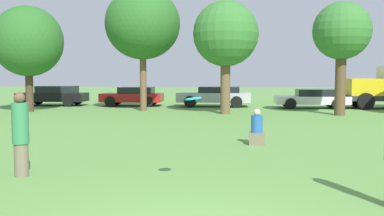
{
  "coord_description": "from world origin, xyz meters",
  "views": [
    {
      "loc": [
        0.65,
        -5.31,
        2.1
      ],
      "look_at": [
        -0.43,
        3.71,
        1.37
      ],
      "focal_mm": 40.78,
      "sensor_mm": 36.0,
      "label": 1
    }
  ],
  "objects_px": {
    "person_thrower": "(21,134)",
    "tree_0": "(28,42)",
    "tree_1": "(143,24)",
    "parked_car_red": "(133,96)",
    "parked_car_black": "(54,95)",
    "parked_car_silver": "(215,96)",
    "bystander_sitting": "(257,130)",
    "frisbee": "(193,98)",
    "tree_2": "(226,35)",
    "parked_car_white": "(313,98)",
    "tree_3": "(342,33)"
  },
  "relations": [
    {
      "from": "person_thrower",
      "to": "tree_0",
      "type": "xyz_separation_m",
      "value": [
        -7.1,
        14.18,
        2.93
      ]
    },
    {
      "from": "tree_1",
      "to": "parked_car_red",
      "type": "bearing_deg",
      "value": 113.14
    },
    {
      "from": "person_thrower",
      "to": "parked_car_black",
      "type": "relative_size",
      "value": 0.39
    },
    {
      "from": "parked_car_red",
      "to": "parked_car_silver",
      "type": "bearing_deg",
      "value": 178.11
    },
    {
      "from": "bystander_sitting",
      "to": "tree_1",
      "type": "relative_size",
      "value": 0.16
    },
    {
      "from": "frisbee",
      "to": "tree_1",
      "type": "relative_size",
      "value": 0.04
    },
    {
      "from": "tree_2",
      "to": "parked_car_black",
      "type": "relative_size",
      "value": 1.32
    },
    {
      "from": "tree_1",
      "to": "parked_car_white",
      "type": "bearing_deg",
      "value": 16.56
    },
    {
      "from": "bystander_sitting",
      "to": "parked_car_black",
      "type": "distance_m",
      "value": 18.92
    },
    {
      "from": "parked_car_white",
      "to": "tree_3",
      "type": "bearing_deg",
      "value": 96.78
    },
    {
      "from": "frisbee",
      "to": "tree_0",
      "type": "height_order",
      "value": "tree_0"
    },
    {
      "from": "tree_2",
      "to": "tree_3",
      "type": "bearing_deg",
      "value": -0.47
    },
    {
      "from": "person_thrower",
      "to": "tree_1",
      "type": "relative_size",
      "value": 0.25
    },
    {
      "from": "bystander_sitting",
      "to": "tree_3",
      "type": "bearing_deg",
      "value": 65.43
    },
    {
      "from": "bystander_sitting",
      "to": "tree_2",
      "type": "relative_size",
      "value": 0.18
    },
    {
      "from": "frisbee",
      "to": "parked_car_black",
      "type": "distance_m",
      "value": 22.36
    },
    {
      "from": "bystander_sitting",
      "to": "tree_1",
      "type": "distance_m",
      "value": 13.22
    },
    {
      "from": "parked_car_red",
      "to": "parked_car_silver",
      "type": "height_order",
      "value": "parked_car_silver"
    },
    {
      "from": "tree_1",
      "to": "tree_2",
      "type": "relative_size",
      "value": 1.17
    },
    {
      "from": "tree_0",
      "to": "parked_car_red",
      "type": "xyz_separation_m",
      "value": [
        4.53,
        4.79,
        -3.15
      ]
    },
    {
      "from": "parked_car_silver",
      "to": "tree_3",
      "type": "bearing_deg",
      "value": 141.39
    },
    {
      "from": "tree_0",
      "to": "parked_car_black",
      "type": "distance_m",
      "value": 5.49
    },
    {
      "from": "bystander_sitting",
      "to": "parked_car_red",
      "type": "height_order",
      "value": "parked_car_red"
    },
    {
      "from": "tree_3",
      "to": "parked_car_white",
      "type": "height_order",
      "value": "tree_3"
    },
    {
      "from": "parked_car_silver",
      "to": "tree_1",
      "type": "bearing_deg",
      "value": 40.74
    },
    {
      "from": "tree_3",
      "to": "parked_car_red",
      "type": "bearing_deg",
      "value": 157.57
    },
    {
      "from": "person_thrower",
      "to": "tree_3",
      "type": "bearing_deg",
      "value": 67.11
    },
    {
      "from": "tree_0",
      "to": "parked_car_black",
      "type": "height_order",
      "value": "tree_0"
    },
    {
      "from": "bystander_sitting",
      "to": "parked_car_silver",
      "type": "relative_size",
      "value": 0.23
    },
    {
      "from": "parked_car_red",
      "to": "tree_3",
      "type": "bearing_deg",
      "value": 155.59
    },
    {
      "from": "tree_1",
      "to": "bystander_sitting",
      "type": "bearing_deg",
      "value": -61.48
    },
    {
      "from": "frisbee",
      "to": "parked_car_silver",
      "type": "relative_size",
      "value": 0.06
    },
    {
      "from": "tree_2",
      "to": "tree_3",
      "type": "relative_size",
      "value": 1.03
    },
    {
      "from": "person_thrower",
      "to": "frisbee",
      "type": "relative_size",
      "value": 5.83
    },
    {
      "from": "bystander_sitting",
      "to": "tree_3",
      "type": "relative_size",
      "value": 0.19
    },
    {
      "from": "tree_0",
      "to": "tree_1",
      "type": "distance_m",
      "value": 6.23
    },
    {
      "from": "frisbee",
      "to": "tree_2",
      "type": "bearing_deg",
      "value": 90.22
    },
    {
      "from": "tree_0",
      "to": "parked_car_white",
      "type": "bearing_deg",
      "value": 15.0
    },
    {
      "from": "bystander_sitting",
      "to": "parked_car_white",
      "type": "distance_m",
      "value": 14.33
    },
    {
      "from": "frisbee",
      "to": "tree_3",
      "type": "height_order",
      "value": "tree_3"
    },
    {
      "from": "tree_0",
      "to": "parked_car_black",
      "type": "bearing_deg",
      "value": 98.26
    },
    {
      "from": "tree_3",
      "to": "parked_car_red",
      "type": "distance_m",
      "value": 13.23
    },
    {
      "from": "tree_1",
      "to": "parked_car_black",
      "type": "height_order",
      "value": "tree_1"
    },
    {
      "from": "bystander_sitting",
      "to": "parked_car_red",
      "type": "bearing_deg",
      "value": 117.27
    },
    {
      "from": "tree_2",
      "to": "parked_car_white",
      "type": "distance_m",
      "value": 7.43
    },
    {
      "from": "frisbee",
      "to": "bystander_sitting",
      "type": "xyz_separation_m",
      "value": [
        1.28,
        5.14,
        -1.22
      ]
    },
    {
      "from": "parked_car_red",
      "to": "parked_car_silver",
      "type": "relative_size",
      "value": 0.86
    },
    {
      "from": "parked_car_white",
      "to": "frisbee",
      "type": "bearing_deg",
      "value": 73.3
    },
    {
      "from": "tree_0",
      "to": "parked_car_black",
      "type": "xyz_separation_m",
      "value": [
        -0.65,
        4.46,
        -3.12
      ]
    },
    {
      "from": "frisbee",
      "to": "tree_3",
      "type": "xyz_separation_m",
      "value": [
        5.65,
        14.7,
        2.44
      ]
    }
  ]
}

